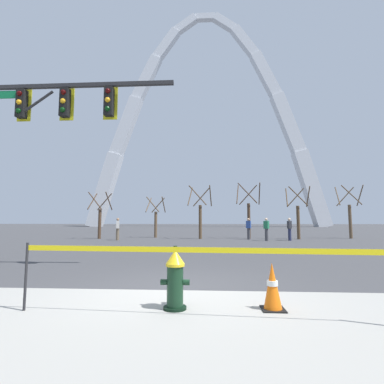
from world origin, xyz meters
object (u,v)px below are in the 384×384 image
traffic_cone_by_hydrant (272,287)px  traffic_signal_gantry (31,128)px  pedestrian_standing_center (266,229)px  pedestrian_near_trees (118,229)px  fire_hydrant (175,279)px  pedestrian_walking_left (289,229)px  pedestrian_walking_right (249,228)px  monument_arch (206,129)px

traffic_cone_by_hydrant → traffic_signal_gantry: bearing=150.5°
pedestrian_standing_center → pedestrian_near_trees: same height
fire_hydrant → pedestrian_walking_left: size_ratio=0.62×
traffic_cone_by_hydrant → pedestrian_near_trees: (-7.57, 15.79, 0.46)m
pedestrian_walking_left → pedestrian_walking_right: same height
pedestrian_near_trees → pedestrian_walking_left: bearing=1.5°
fire_hydrant → pedestrian_near_trees: bearing=110.9°
traffic_cone_by_hydrant → pedestrian_standing_center: size_ratio=0.46×
fire_hydrant → traffic_cone_by_hydrant: size_ratio=1.36×
traffic_signal_gantry → monument_arch: monument_arch is taller
monument_arch → pedestrian_standing_center: monument_arch is taller
monument_arch → pedestrian_walking_left: monument_arch is taller
pedestrian_near_trees → monument_arch: bearing=83.0°
pedestrian_walking_left → pedestrian_walking_right: (-2.72, 1.08, 0.00)m
monument_arch → pedestrian_standing_center: size_ratio=35.93×
traffic_cone_by_hydrant → pedestrian_standing_center: bearing=79.2°
fire_hydrant → traffic_cone_by_hydrant: 1.54m
traffic_cone_by_hydrant → traffic_signal_gantry: traffic_signal_gantry is taller
pedestrian_walking_right → pedestrian_near_trees: size_ratio=1.00×
traffic_cone_by_hydrant → pedestrian_walking_left: pedestrian_walking_left is taller
monument_arch → traffic_signal_gantry: bearing=-94.6°
pedestrian_walking_left → pedestrian_walking_right: size_ratio=1.00×
pedestrian_near_trees → traffic_cone_by_hydrant: bearing=-64.4°
monument_arch → traffic_cone_by_hydrant: bearing=-88.5°
pedestrian_near_trees → traffic_signal_gantry: bearing=-85.0°
fire_hydrant → pedestrian_walking_right: (3.49, 17.24, 0.35)m
pedestrian_walking_left → traffic_cone_by_hydrant: bearing=-106.2°
pedestrian_standing_center → traffic_signal_gantry: bearing=-128.1°
monument_arch → pedestrian_near_trees: 53.15m
fire_hydrant → traffic_signal_gantry: size_ratio=0.15×
monument_arch → fire_hydrant: bearing=-89.9°
monument_arch → pedestrian_walking_left: bearing=-82.3°
monument_arch → pedestrian_near_trees: monument_arch is taller
traffic_cone_by_hydrant → traffic_signal_gantry: (-6.50, 3.67, 3.91)m
traffic_signal_gantry → pedestrian_standing_center: traffic_signal_gantry is taller
traffic_cone_by_hydrant → monument_arch: (-1.69, 63.45, 23.22)m
traffic_signal_gantry → monument_arch: bearing=85.4°
fire_hydrant → pedestrian_walking_left: bearing=69.0°
pedestrian_standing_center → monument_arch: bearing=95.6°
traffic_cone_by_hydrant → pedestrian_standing_center: pedestrian_standing_center is taller
traffic_signal_gantry → pedestrian_near_trees: (-1.06, 12.12, -3.45)m
monument_arch → pedestrian_walking_right: monument_arch is taller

